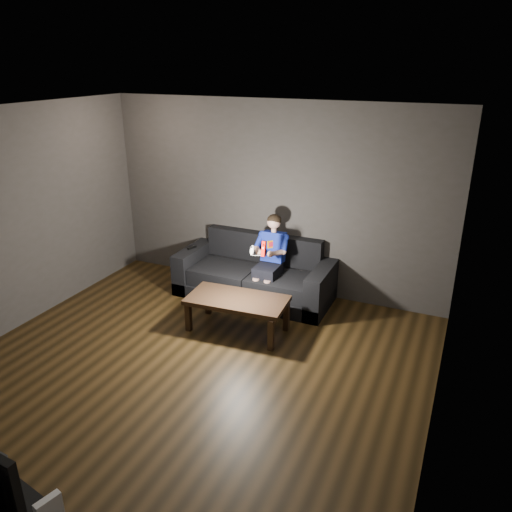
% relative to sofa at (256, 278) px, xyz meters
% --- Properties ---
extents(floor, '(5.00, 5.00, 0.00)m').
position_rel_sofa_xyz_m(floor, '(0.11, -2.11, -0.28)').
color(floor, black).
rests_on(floor, ground).
extents(back_wall, '(5.00, 0.04, 2.70)m').
position_rel_sofa_xyz_m(back_wall, '(0.11, 0.39, 1.07)').
color(back_wall, '#37332F').
rests_on(back_wall, ground).
extents(right_wall, '(0.04, 5.00, 2.70)m').
position_rel_sofa_xyz_m(right_wall, '(2.61, -2.11, 1.07)').
color(right_wall, '#37332F').
rests_on(right_wall, ground).
extents(ceiling, '(5.00, 5.00, 0.02)m').
position_rel_sofa_xyz_m(ceiling, '(0.11, -2.11, 2.42)').
color(ceiling, beige).
rests_on(ceiling, back_wall).
extents(sofa, '(2.19, 0.95, 0.85)m').
position_rel_sofa_xyz_m(sofa, '(0.00, 0.00, 0.00)').
color(sofa, black).
rests_on(sofa, floor).
extents(child, '(0.46, 0.57, 1.14)m').
position_rel_sofa_xyz_m(child, '(0.25, -0.06, 0.45)').
color(child, black).
rests_on(child, sofa).
extents(wii_remote_red, '(0.05, 0.08, 0.20)m').
position_rel_sofa_xyz_m(wii_remote_red, '(0.34, -0.50, 0.67)').
color(wii_remote_red, red).
rests_on(wii_remote_red, child).
extents(nunchuk_white, '(0.07, 0.09, 0.14)m').
position_rel_sofa_xyz_m(nunchuk_white, '(0.17, -0.49, 0.62)').
color(nunchuk_white, silver).
rests_on(nunchuk_white, child).
extents(wii_remote_black, '(0.08, 0.16, 0.03)m').
position_rel_sofa_xyz_m(wii_remote_black, '(-0.98, -0.08, 0.34)').
color(wii_remote_black, black).
rests_on(wii_remote_black, sofa).
extents(coffee_table, '(1.27, 0.70, 0.45)m').
position_rel_sofa_xyz_m(coffee_table, '(0.20, -1.00, 0.11)').
color(coffee_table, black).
rests_on(coffee_table, floor).
extents(wii_console, '(0.09, 0.17, 0.21)m').
position_rel_sofa_xyz_m(wii_console, '(0.57, -4.38, 0.32)').
color(wii_console, silver).
rests_on(wii_console, media_console).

